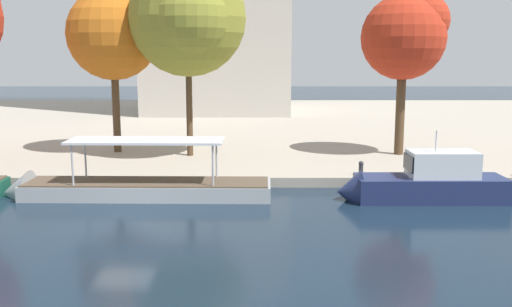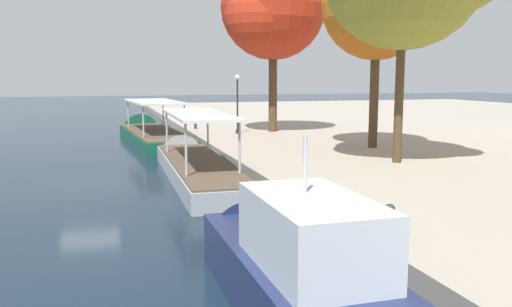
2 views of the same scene
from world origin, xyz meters
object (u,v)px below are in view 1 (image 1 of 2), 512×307
motor_yacht_2 (420,185)px  tree_2 (190,19)px  tree_0 (404,34)px  tree_3 (114,33)px  mooring_bollard_1 (360,168)px  tour_boat_1 (126,190)px

motor_yacht_2 → tree_2: size_ratio=0.65×
tree_0 → tree_2: size_ratio=0.83×
motor_yacht_2 → tree_3: 22.93m
tree_0 → tree_3: bearing=177.0°
tree_0 → tree_2: bearing=-176.9°
mooring_bollard_1 → tour_boat_1: bearing=-166.9°
tour_boat_1 → tree_2: 13.33m
motor_yacht_2 → tree_3: (-18.03, 11.71, 7.98)m
mooring_bollard_1 → tree_2: size_ratio=0.06×
tour_boat_1 → motor_yacht_2: motor_yacht_2 is taller
motor_yacht_2 → tree_0: 13.37m
tour_boat_1 → tree_2: tree_2 is taller
mooring_bollard_1 → tree_0: (3.96, 7.06, 7.67)m
tree_2 → tree_3: size_ratio=1.15×
tree_2 → tree_3: (-5.38, 1.78, -0.89)m
tree_0 → motor_yacht_2: bearing=-98.3°
motor_yacht_2 → tree_0: bearing=-98.6°
motor_yacht_2 → tree_3: bearing=-33.3°
motor_yacht_2 → tree_3: size_ratio=0.75×
tree_0 → tree_3: 19.61m
motor_yacht_2 → tree_2: tree_2 is taller
mooring_bollard_1 → tree_2: 14.81m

